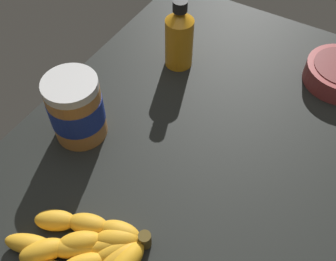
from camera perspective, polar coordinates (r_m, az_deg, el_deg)
The scene contains 3 objects.
ground_plane at distance 73.77cm, azimuth 3.14°, elevation -3.75°, with size 97.04×63.95×3.94cm, color black.
peanut_butter_jar at distance 71.71cm, azimuth -13.40°, elevation 3.14°, with size 9.97×9.97×13.16cm.
honey_bottle at distance 84.03cm, azimuth 1.67°, elevation 13.58°, with size 6.09×6.09×15.72cm.
Camera 1 is at (38.40, 18.05, 58.37)cm, focal length 41.32 mm.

